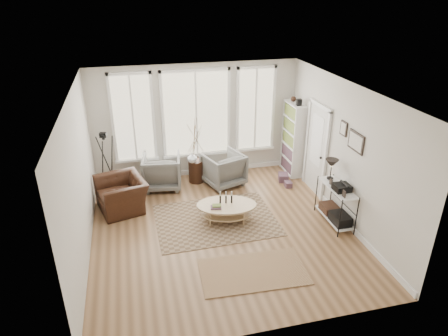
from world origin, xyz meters
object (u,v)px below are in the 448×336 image
object	(u,v)px
armchair_left	(162,171)
coffee_table	(226,208)
low_shelf	(336,201)
bookcase	(293,139)
side_table	(196,153)
accent_chair	(122,194)
armchair_right	(223,169)

from	to	relation	value
armchair_left	coffee_table	bearing A→B (deg)	129.32
low_shelf	coffee_table	bearing A→B (deg)	165.21
bookcase	armchair_left	world-z (taller)	bookcase
low_shelf	side_table	xyz separation A→B (m)	(-2.50, 2.57, 0.27)
armchair_left	accent_chair	size ratio (longest dim) A/B	0.84
armchair_right	accent_chair	distance (m)	2.56
low_shelf	armchair_left	size ratio (longest dim) A/B	1.40
armchair_right	accent_chair	xyz separation A→B (m)	(-2.48, -0.63, -0.05)
bookcase	armchair_left	xyz separation A→B (m)	(-3.42, -0.04, -0.53)
bookcase	accent_chair	distance (m)	4.53
low_shelf	armchair_left	world-z (taller)	low_shelf
bookcase	armchair_right	xyz separation A→B (m)	(-1.92, -0.26, -0.54)
armchair_right	accent_chair	size ratio (longest dim) A/B	0.82
low_shelf	armchair_right	xyz separation A→B (m)	(-1.86, 2.27, -0.10)
low_shelf	accent_chair	xyz separation A→B (m)	(-4.34, 1.63, -0.15)
low_shelf	armchair_right	size ratio (longest dim) A/B	1.43
bookcase	accent_chair	bearing A→B (deg)	-168.57
low_shelf	coffee_table	xyz separation A→B (m)	(-2.21, 0.58, -0.20)
bookcase	coffee_table	bearing A→B (deg)	-139.45
armchair_left	side_table	xyz separation A→B (m)	(0.87, 0.10, 0.35)
coffee_table	armchair_left	distance (m)	2.22
side_table	bookcase	bearing A→B (deg)	-1.16
armchair_left	bookcase	bearing A→B (deg)	-171.37
coffee_table	side_table	bearing A→B (deg)	98.35
armchair_left	accent_chair	distance (m)	1.29
bookcase	coffee_table	world-z (taller)	bookcase
coffee_table	accent_chair	xyz separation A→B (m)	(-2.13, 1.05, 0.05)
coffee_table	armchair_right	xyz separation A→B (m)	(0.34, 1.68, 0.10)
bookcase	side_table	size ratio (longest dim) A/B	1.27
armchair_right	side_table	bearing A→B (deg)	-44.72
low_shelf	coffee_table	size ratio (longest dim) A/B	0.94
armchair_left	armchair_right	xyz separation A→B (m)	(1.50, -0.21, -0.01)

